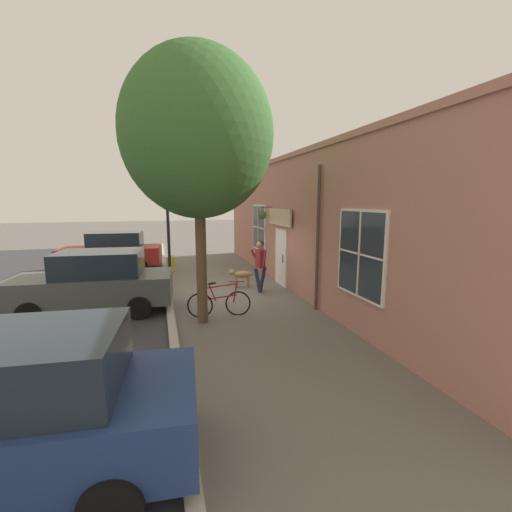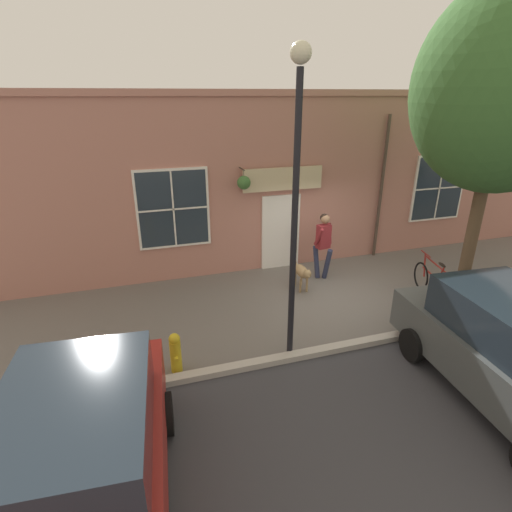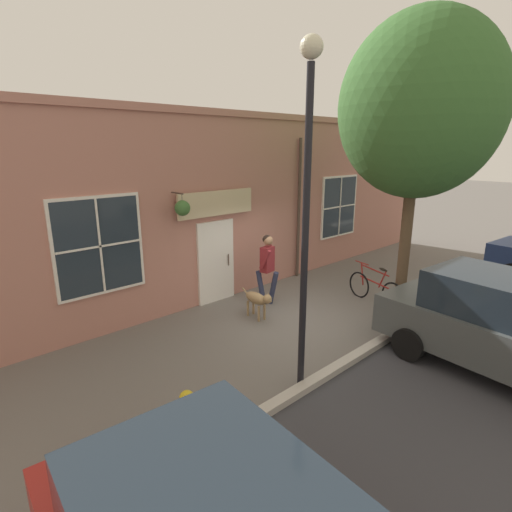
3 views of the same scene
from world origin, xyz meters
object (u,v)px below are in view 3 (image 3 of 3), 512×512
object	(u,v)px
pedestrian_walking	(267,263)
street_tree_by_curb	(419,112)
dog_on_leash	(258,299)
parked_car_mid_block	(507,327)
street_lamp	(307,178)
leaning_bicycle	(375,288)
fire_hydrant	(188,415)

from	to	relation	value
pedestrian_walking	street_tree_by_curb	bearing A→B (deg)	45.91
dog_on_leash	parked_car_mid_block	xyz separation A→B (m)	(4.61, 1.57, 0.40)
street_lamp	dog_on_leash	bearing A→B (deg)	151.81
leaning_bicycle	street_lamp	bearing A→B (deg)	-74.66
dog_on_leash	fire_hydrant	size ratio (longest dim) A/B	1.41
dog_on_leash	street_lamp	bearing A→B (deg)	-28.19
street_tree_by_curb	leaning_bicycle	world-z (taller)	street_tree_by_curb
street_tree_by_curb	leaning_bicycle	bearing A→B (deg)	-150.05
leaning_bicycle	dog_on_leash	bearing A→B (deg)	-114.42
street_tree_by_curb	parked_car_mid_block	world-z (taller)	street_tree_by_curb
parked_car_mid_block	dog_on_leash	bearing A→B (deg)	-161.19
street_tree_by_curb	fire_hydrant	size ratio (longest dim) A/B	8.78
street_tree_by_curb	leaning_bicycle	distance (m)	4.29
parked_car_mid_block	street_lamp	world-z (taller)	street_lamp
street_lamp	fire_hydrant	bearing A→B (deg)	-94.57
leaning_bicycle	fire_hydrant	distance (m)	6.39
parked_car_mid_block	street_lamp	xyz separation A→B (m)	(-2.14, -2.89, 2.56)
pedestrian_walking	fire_hydrant	size ratio (longest dim) A/B	2.34
pedestrian_walking	parked_car_mid_block	size ratio (longest dim) A/B	0.41
dog_on_leash	leaning_bicycle	bearing A→B (deg)	65.58
dog_on_leash	street_lamp	distance (m)	4.07
pedestrian_walking	street_lamp	size ratio (longest dim) A/B	0.34
street_lamp	fire_hydrant	xyz separation A→B (m)	(-0.17, -2.11, -3.04)
dog_on_leash	fire_hydrant	xyz separation A→B (m)	(2.30, -3.43, -0.09)
leaning_bicycle	fire_hydrant	world-z (taller)	leaning_bicycle
pedestrian_walking	parked_car_mid_block	world-z (taller)	pedestrian_walking
street_tree_by_curb	parked_car_mid_block	size ratio (longest dim) A/B	1.53
street_tree_by_curb	parked_car_mid_block	distance (m)	4.93
dog_on_leash	street_tree_by_curb	xyz separation A→B (m)	(1.83, 3.19, 4.15)
street_tree_by_curb	leaning_bicycle	xyz separation A→B (m)	(-0.52, -0.30, -4.25)
parked_car_mid_block	fire_hydrant	distance (m)	5.53
dog_on_leash	leaning_bicycle	xyz separation A→B (m)	(1.31, 2.89, -0.10)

